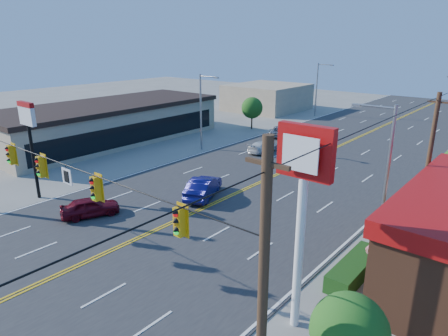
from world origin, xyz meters
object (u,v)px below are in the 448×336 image
Objects in this scene: car_white at (263,147)px; car_silver at (280,131)px; signal_span at (54,182)px; kfc_pylon at (303,189)px; pizza_hut_sign at (29,130)px; car_blue at (203,188)px; car_magenta at (90,208)px.

car_white is 7.86m from car_silver.
signal_span reaches higher than car_silver.
kfc_pylon is 22.02m from pizza_hut_sign.
signal_span reaches higher than car_blue.
kfc_pylon is 1.24× the size of pizza_hut_sign.
signal_span is 5.99× the size of car_white.
kfc_pylon is 34.67m from car_silver.
pizza_hut_sign is (-22.00, 0.00, -0.86)m from kfc_pylon.
signal_span is 26.08m from car_white.
car_blue is at bearing 147.49° from kfc_pylon.
car_magenta is at bearing 5.42° from pizza_hut_sign.
car_magenta is (-4.86, 4.57, -4.24)m from signal_span.
kfc_pylon is 2.24× the size of car_magenta.
pizza_hut_sign is 29.18m from car_silver.
car_white is at bearing -65.02° from car_magenta.
car_white is (5.85, 21.22, -4.59)m from pizza_hut_sign.
car_silver reaches higher than car_white.
car_magenta is at bearing 90.44° from car_white.
car_magenta is 0.82× the size of car_blue.
car_magenta is 8.17m from car_blue.
signal_span is at bearing 72.29° from car_blue.
kfc_pylon reaches higher than car_silver.
signal_span is 11.87m from kfc_pylon.
car_magenta is at bearing 73.34° from car_silver.
pizza_hut_sign is 1.47× the size of car_blue.
pizza_hut_sign is 1.81× the size of car_magenta.
car_silver is (-7.66, 32.64, -4.27)m from signal_span.
car_magenta reaches higher than car_silver.
car_white is 0.91× the size of car_silver.
kfc_pylon is (11.12, 4.00, 1.16)m from signal_span.
signal_span is 3.55× the size of pizza_hut_sign.
kfc_pylon is at bearing 19.78° from signal_span.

